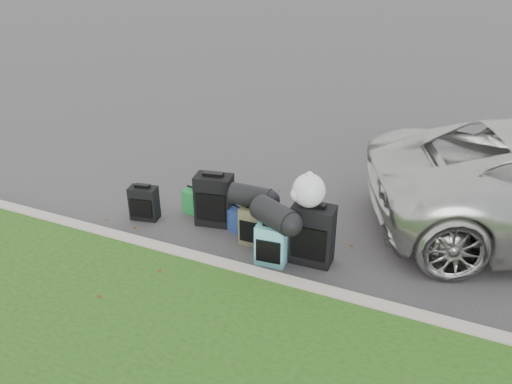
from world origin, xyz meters
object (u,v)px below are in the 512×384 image
at_px(suitcase_large_black_left, 214,200).
at_px(suitcase_olive, 255,226).
at_px(suitcase_small_black, 144,203).
at_px(tote_navy, 239,220).
at_px(tote_green, 196,201).
at_px(suitcase_teal, 271,245).
at_px(suitcase_large_black_right, 313,234).

relative_size(suitcase_large_black_left, suitcase_olive, 1.41).
relative_size(suitcase_small_black, tote_navy, 1.55).
xyz_separation_m(suitcase_small_black, suitcase_olive, (1.76, 0.04, 0.02)).
relative_size(suitcase_olive, tote_green, 1.47).
bearing_deg(suitcase_olive, tote_green, 157.88).
height_order(suitcase_teal, tote_navy, suitcase_teal).
relative_size(suitcase_teal, tote_navy, 1.66).
height_order(suitcase_teal, tote_green, suitcase_teal).
relative_size(suitcase_teal, suitcase_large_black_right, 0.69).
distance_m(suitcase_large_black_left, suitcase_large_black_right, 1.63).
xyz_separation_m(suitcase_small_black, tote_navy, (1.42, 0.26, -0.09)).
bearing_deg(suitcase_olive, suitcase_large_black_left, 158.87).
relative_size(suitcase_large_black_left, tote_navy, 2.31).
bearing_deg(tote_navy, tote_green, -171.27).
height_order(suitcase_large_black_right, tote_green, suitcase_large_black_right).
height_order(suitcase_olive, tote_navy, suitcase_olive).
height_order(suitcase_olive, suitcase_large_black_right, suitcase_large_black_right).
height_order(suitcase_large_black_left, tote_green, suitcase_large_black_left).
bearing_deg(suitcase_small_black, suitcase_olive, -11.04).
xyz_separation_m(suitcase_large_black_left, tote_navy, (0.41, -0.04, -0.21)).
distance_m(suitcase_small_black, suitcase_teal, 2.17).
relative_size(suitcase_small_black, suitcase_olive, 0.94).
distance_m(suitcase_small_black, tote_navy, 1.44).
height_order(suitcase_small_black, suitcase_teal, suitcase_teal).
bearing_deg(suitcase_large_black_right, suitcase_olive, 171.19).
xyz_separation_m(tote_green, tote_navy, (0.83, -0.21, -0.02)).
relative_size(suitcase_small_black, suitcase_large_black_right, 0.64).
distance_m(suitcase_large_black_right, tote_navy, 1.24).
relative_size(suitcase_large_black_right, tote_green, 2.15).
bearing_deg(suitcase_large_black_left, suitcase_teal, -39.47).
bearing_deg(suitcase_large_black_left, suitcase_olive, -30.32).
relative_size(suitcase_large_black_left, suitcase_teal, 1.39).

